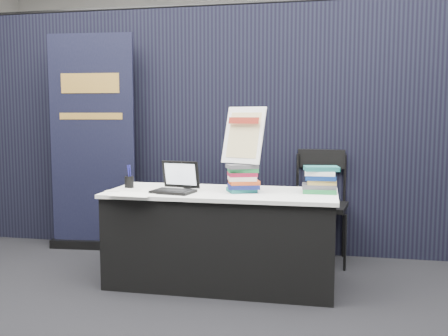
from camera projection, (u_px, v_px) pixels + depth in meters
floor at (206, 309)px, 3.48m from camera, size 8.00×8.00×0.00m
wall_back at (271, 87)px, 7.20m from camera, size 8.00×0.02×3.50m
drape_partition at (243, 130)px, 4.92m from camera, size 6.00×0.08×2.40m
display_table at (222, 237)px, 3.98m from camera, size 1.80×0.75×0.75m
laptop at (175, 185)px, 3.89m from camera, size 0.34×0.30×0.24m
mouse at (188, 187)px, 4.06m from camera, size 0.08×0.13×0.04m
brochure_left at (126, 190)px, 3.98m from camera, size 0.30×0.24×0.00m
brochure_mid at (163, 190)px, 3.99m from camera, size 0.35×0.25×0.00m
brochure_right at (134, 194)px, 3.77m from camera, size 0.33×0.25×0.00m
pen_cup at (129, 182)px, 4.12m from camera, size 0.07×0.07×0.10m
book_stack_tall at (243, 178)px, 3.89m from camera, size 0.28×0.24×0.22m
book_stack_short at (320, 180)px, 3.85m from camera, size 0.25×0.20×0.21m
info_sign at (244, 136)px, 3.88m from camera, size 0.36×0.24×0.46m
pullup_banner at (93, 155)px, 4.97m from camera, size 0.91×0.17×2.14m
stacking_chair at (320, 200)px, 4.59m from camera, size 0.52×0.53×1.03m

